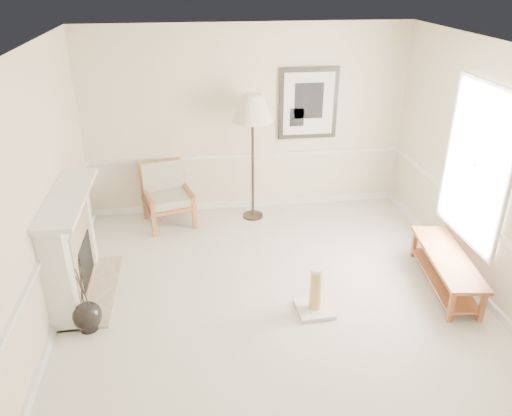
{
  "coord_description": "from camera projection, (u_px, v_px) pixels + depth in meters",
  "views": [
    {
      "loc": [
        -0.88,
        -4.7,
        3.63
      ],
      "look_at": [
        -0.14,
        0.7,
        0.96
      ],
      "focal_mm": 35.0,
      "sensor_mm": 36.0,
      "label": 1
    }
  ],
  "objects": [
    {
      "name": "floor_lamp",
      "position": [
        253.0,
        112.0,
        7.22
      ],
      "size": [
        0.78,
        0.78,
        1.96
      ],
      "rotation": [
        0.0,
        0.0,
        -0.33
      ],
      "color": "black",
      "rests_on": "ground"
    },
    {
      "name": "fireplace",
      "position": [
        72.0,
        247.0,
        5.85
      ],
      "size": [
        0.64,
        1.64,
        1.31
      ],
      "color": "white",
      "rests_on": "ground"
    },
    {
      "name": "room",
      "position": [
        291.0,
        154.0,
        5.15
      ],
      "size": [
        5.04,
        5.54,
        2.92
      ],
      "color": "beige",
      "rests_on": "ground"
    },
    {
      "name": "ground",
      "position": [
        276.0,
        306.0,
        5.89
      ],
      "size": [
        5.5,
        5.5,
        0.0
      ],
      "primitive_type": "plane",
      "color": "silver",
      "rests_on": "ground"
    },
    {
      "name": "armchair",
      "position": [
        166.0,
        191.0,
        7.64
      ],
      "size": [
        0.87,
        0.91,
        0.93
      ],
      "rotation": [
        0.0,
        0.0,
        0.27
      ],
      "color": "#A75F36",
      "rests_on": "ground"
    },
    {
      "name": "bench",
      "position": [
        446.0,
        266.0,
        6.14
      ],
      "size": [
        0.65,
        1.57,
        0.44
      ],
      "rotation": [
        0.0,
        0.0,
        -0.13
      ],
      "color": "#A75F36",
      "rests_on": "ground"
    },
    {
      "name": "scratching_post",
      "position": [
        315.0,
        298.0,
        5.72
      ],
      "size": [
        0.43,
        0.43,
        0.58
      ],
      "rotation": [
        0.0,
        0.0,
        0.05
      ],
      "color": "white",
      "rests_on": "ground"
    },
    {
      "name": "floor_vase",
      "position": [
        87.0,
        316.0,
        5.44
      ],
      "size": [
        0.32,
        0.32,
        0.93
      ],
      "rotation": [
        0.0,
        0.0,
        0.22
      ],
      "color": "black",
      "rests_on": "ground"
    }
  ]
}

